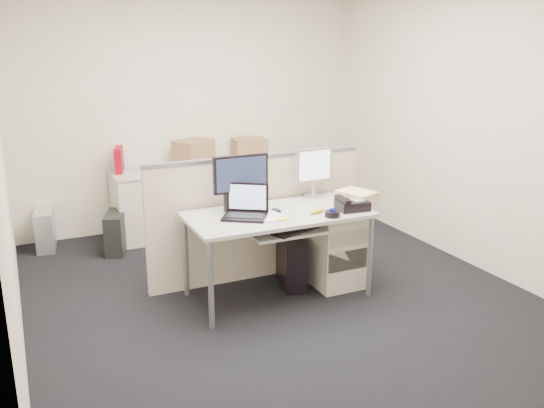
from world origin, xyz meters
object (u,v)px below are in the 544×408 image
monitor_main (241,183)px  laptop (245,202)px  desk_phone (352,205)px  desk (278,220)px

monitor_main → laptop: monitor_main is taller
monitor_main → desk_phone: monitor_main is taller
laptop → monitor_main: bearing=108.8°
monitor_main → desk: bearing=-36.2°
laptop → desk_phone: bearing=22.7°
desk → desk_phone: 0.64m
desk_phone → desk: bearing=170.2°
desk → laptop: 0.36m
desk_phone → monitor_main: bearing=163.9°
desk → laptop: (-0.30, -0.02, 0.19)m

